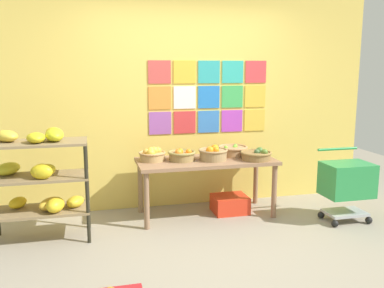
{
  "coord_description": "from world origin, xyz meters",
  "views": [
    {
      "loc": [
        -1.16,
        -3.56,
        1.73
      ],
      "look_at": [
        -0.13,
        0.64,
        0.94
      ],
      "focal_mm": 39.35,
      "sensor_mm": 36.0,
      "label": 1
    }
  ],
  "objects": [
    {
      "name": "fruit_basket_right",
      "position": [
        -0.15,
        1.06,
        0.74
      ],
      "size": [
        0.32,
        0.32,
        0.15
      ],
      "color": "olive",
      "rests_on": "display_table"
    },
    {
      "name": "shopping_cart",
      "position": [
        1.62,
        0.47,
        0.46
      ],
      "size": [
        0.53,
        0.43,
        0.81
      ],
      "rotation": [
        0.0,
        0.0,
        0.23
      ],
      "color": "black",
      "rests_on": "ground"
    },
    {
      "name": "produce_crate_under_table",
      "position": [
        0.45,
        1.07,
        0.1
      ],
      "size": [
        0.41,
        0.35,
        0.2
      ],
      "primitive_type": "cube",
      "color": "red",
      "rests_on": "ground"
    },
    {
      "name": "fruit_basket_left",
      "position": [
        0.2,
        0.99,
        0.75
      ],
      "size": [
        0.34,
        0.34,
        0.19
      ],
      "color": "#9C7E51",
      "rests_on": "display_table"
    },
    {
      "name": "fruit_basket_back_left",
      "position": [
        0.7,
        0.9,
        0.73
      ],
      "size": [
        0.36,
        0.36,
        0.14
      ],
      "color": "olive",
      "rests_on": "display_table"
    },
    {
      "name": "fruit_basket_back_right",
      "position": [
        0.51,
        1.18,
        0.74
      ],
      "size": [
        0.37,
        0.37,
        0.14
      ],
      "color": "#B08052",
      "rests_on": "display_table"
    },
    {
      "name": "ground",
      "position": [
        0.0,
        0.0,
        0.0
      ],
      "size": [
        9.01,
        9.01,
        0.0
      ],
      "primitive_type": "plane",
      "color": "gray"
    },
    {
      "name": "fruit_basket_centre",
      "position": [
        -0.48,
        1.13,
        0.75
      ],
      "size": [
        0.31,
        0.31,
        0.16
      ],
      "color": "tan",
      "rests_on": "display_table"
    },
    {
      "name": "back_wall_with_art",
      "position": [
        0.0,
        1.54,
        1.45
      ],
      "size": [
        4.82,
        0.07,
        2.89
      ],
      "color": "#E4C355",
      "rests_on": "ground"
    },
    {
      "name": "display_table",
      "position": [
        0.14,
        1.04,
        0.6
      ],
      "size": [
        1.6,
        0.68,
        0.67
      ],
      "color": "#8E684A",
      "rests_on": "ground"
    },
    {
      "name": "banana_shelf_unit",
      "position": [
        -1.67,
        0.75,
        0.7
      ],
      "size": [
        0.95,
        0.55,
        1.14
      ],
      "color": "black",
      "rests_on": "ground"
    }
  ]
}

